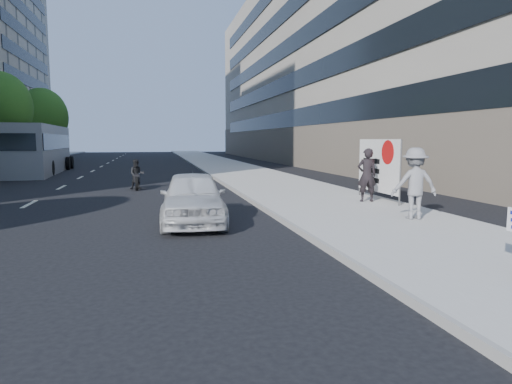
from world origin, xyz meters
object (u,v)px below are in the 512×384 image
object	(u,v)px
jogger	(415,183)
motorcycle	(137,176)
white_sedan_near	(193,197)
pedestrian_woman	(367,175)
bus	(39,150)
protest_banner	(378,166)

from	to	relation	value
jogger	motorcycle	xyz separation A→B (m)	(-7.78, 10.99, -0.50)
jogger	white_sedan_near	xyz separation A→B (m)	(-5.95, 1.49, -0.40)
pedestrian_woman	bus	size ratio (longest dim) A/B	0.15
bus	jogger	bearing A→B (deg)	-60.05
jogger	pedestrian_woman	xyz separation A→B (m)	(0.34, 3.57, -0.04)
white_sedan_near	motorcycle	size ratio (longest dim) A/B	2.10
bus	protest_banner	bearing A→B (deg)	-53.46
motorcycle	bus	xyz separation A→B (m)	(-6.96, 12.14, 1.00)
protest_banner	white_sedan_near	world-z (taller)	protest_banner
white_sedan_near	bus	xyz separation A→B (m)	(-8.80, 21.64, 0.90)
white_sedan_near	motorcycle	distance (m)	9.68
bus	pedestrian_woman	bearing A→B (deg)	-54.93
pedestrian_woman	white_sedan_near	world-z (taller)	pedestrian_woman
protest_banner	motorcycle	bearing A→B (deg)	140.65
protest_banner	jogger	bearing A→B (deg)	-103.40
jogger	motorcycle	bearing A→B (deg)	-45.88
white_sedan_near	bus	size ratio (longest dim) A/B	0.35
jogger	bus	bearing A→B (deg)	-48.65
jogger	bus	distance (m)	27.44
jogger	motorcycle	distance (m)	13.48
protest_banner	white_sedan_near	bearing A→B (deg)	-161.00
bus	motorcycle	bearing A→B (deg)	-62.72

